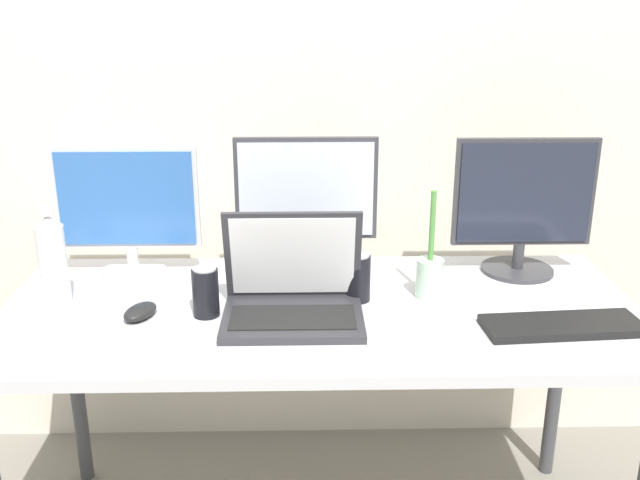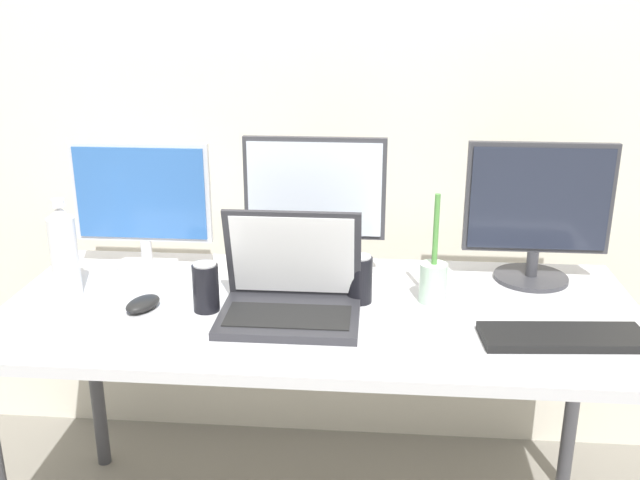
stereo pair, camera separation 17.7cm
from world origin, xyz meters
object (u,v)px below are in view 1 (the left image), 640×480
at_px(mouse_by_keyboard, 140,312).
at_px(soda_can_by_laptop, 206,292).
at_px(monitor_left, 128,208).
at_px(bamboo_vase, 430,275).
at_px(monitor_center, 306,200).
at_px(laptop_silver, 293,294).
at_px(work_desk, 320,329).
at_px(soda_can_near_keyboard, 358,278).
at_px(water_bottle, 53,262).
at_px(monitor_right, 523,205).
at_px(keyboard_main, 563,326).

relative_size(mouse_by_keyboard, soda_can_by_laptop, 0.85).
relative_size(monitor_left, bamboo_vase, 1.37).
distance_m(monitor_center, laptop_silver, 0.32).
height_order(work_desk, soda_can_near_keyboard, soda_can_near_keyboard).
bearing_deg(mouse_by_keyboard, soda_can_near_keyboard, 32.16).
xyz_separation_m(laptop_silver, mouse_by_keyboard, (-0.38, -0.00, -0.04)).
xyz_separation_m(monitor_left, soda_can_by_laptop, (0.25, -0.29, -0.13)).
bearing_deg(bamboo_vase, water_bottle, -177.70).
distance_m(work_desk, laptop_silver, 0.15).
relative_size(monitor_center, mouse_by_keyboard, 3.70).
relative_size(soda_can_near_keyboard, bamboo_vase, 0.43).
distance_m(soda_can_near_keyboard, bamboo_vase, 0.19).
distance_m(monitor_center, bamboo_vase, 0.40).
relative_size(work_desk, water_bottle, 6.17).
xyz_separation_m(water_bottle, soda_can_near_keyboard, (0.77, 0.02, -0.06)).
height_order(monitor_center, bamboo_vase, monitor_center).
relative_size(monitor_center, bamboo_vase, 1.37).
bearing_deg(monitor_left, soda_can_near_keyboard, -17.73).
bearing_deg(water_bottle, monitor_right, 9.68).
distance_m(monitor_left, bamboo_vase, 0.85).
distance_m(monitor_center, water_bottle, 0.68).
xyz_separation_m(soda_can_near_keyboard, bamboo_vase, (0.19, 0.02, -0.00)).
relative_size(monitor_center, monitor_right, 1.01).
xyz_separation_m(keyboard_main, bamboo_vase, (-0.29, 0.20, 0.05)).
bearing_deg(soda_can_by_laptop, mouse_by_keyboard, -176.19).
bearing_deg(keyboard_main, monitor_right, 85.88).
xyz_separation_m(work_desk, bamboo_vase, (0.29, 0.05, 0.13)).
bearing_deg(soda_can_by_laptop, soda_can_near_keyboard, 12.73).
bearing_deg(monitor_left, soda_can_by_laptop, -49.43).
xyz_separation_m(monitor_right, laptop_silver, (-0.64, -0.29, -0.14)).
relative_size(work_desk, monitor_right, 4.16).
bearing_deg(work_desk, mouse_by_keyboard, -172.61).
xyz_separation_m(monitor_right, soda_can_near_keyboard, (-0.48, -0.19, -0.14)).
bearing_deg(mouse_by_keyboard, monitor_right, 37.73).
height_order(work_desk, water_bottle, water_bottle).
xyz_separation_m(monitor_center, bamboo_vase, (0.32, -0.17, -0.16)).
xyz_separation_m(work_desk, soda_can_near_keyboard, (0.10, 0.04, 0.13)).
distance_m(keyboard_main, soda_can_near_keyboard, 0.51).
distance_m(monitor_center, keyboard_main, 0.74).
bearing_deg(laptop_silver, water_bottle, 173.05).
height_order(monitor_center, water_bottle, monitor_center).
bearing_deg(mouse_by_keyboard, laptop_silver, 22.11).
xyz_separation_m(monitor_left, water_bottle, (-0.14, -0.22, -0.07)).
xyz_separation_m(soda_can_by_laptop, bamboo_vase, (0.57, 0.10, -0.00)).
bearing_deg(keyboard_main, monitor_left, 156.36).
distance_m(monitor_left, soda_can_near_keyboard, 0.67).
distance_m(keyboard_main, bamboo_vase, 0.35).
distance_m(laptop_silver, keyboard_main, 0.65).
xyz_separation_m(keyboard_main, soda_can_near_keyboard, (-0.48, 0.19, 0.05)).
distance_m(work_desk, soda_can_by_laptop, 0.31).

